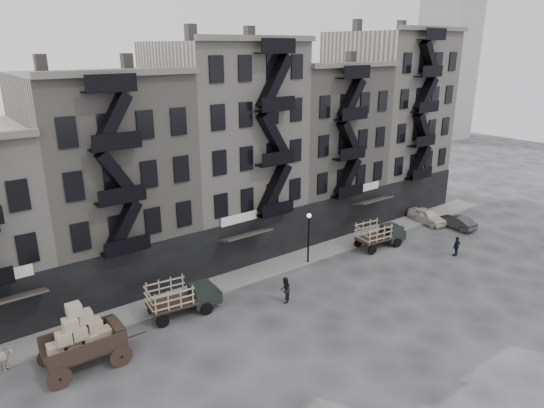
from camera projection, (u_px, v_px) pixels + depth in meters
ground at (300, 286)px, 35.30m from camera, size 140.00×140.00×0.00m
sidewalk at (269, 268)px, 38.12m from camera, size 55.00×2.50×0.15m
building_midwest at (107, 181)px, 34.68m from camera, size 10.00×11.35×16.20m
building_center at (225, 150)px, 40.09m from camera, size 10.00×11.35×18.20m
building_mideast at (315, 147)px, 46.12m from camera, size 10.00×11.35×16.20m
building_east at (386, 122)px, 51.38m from camera, size 10.00×11.35×19.20m
lamp_post at (309, 231)px, 38.11m from camera, size 0.36×0.36×4.28m
wagon at (79, 333)px, 25.78m from camera, size 4.47×2.45×3.75m
stake_truck_west at (182, 295)px, 31.31m from camera, size 4.90×2.41×2.38m
stake_truck_east at (380, 232)px, 41.82m from camera, size 4.82×2.33×2.34m
car_east at (427, 216)px, 47.66m from camera, size 2.17×4.32×1.41m
car_far at (456, 222)px, 46.37m from camera, size 1.66×3.93×1.26m
pedestrian_mid at (285, 290)px, 32.87m from camera, size 1.13×1.11×1.83m
policeman at (457, 246)px, 40.21m from camera, size 1.00×0.44×1.69m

